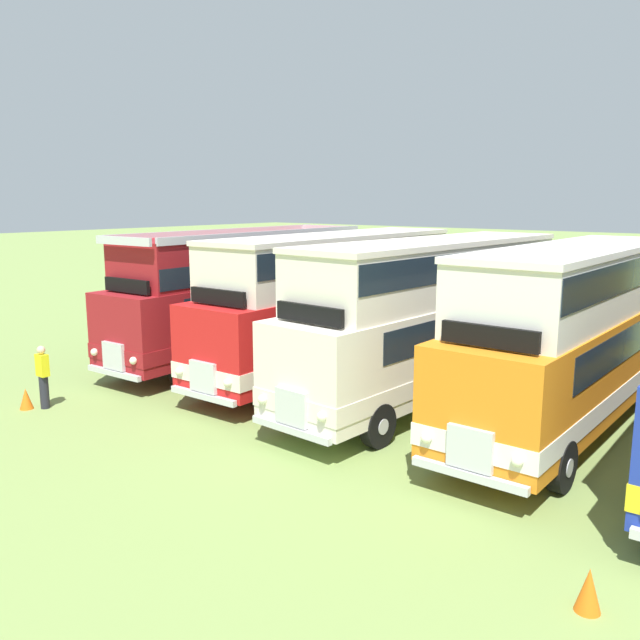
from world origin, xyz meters
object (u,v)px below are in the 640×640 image
bus_fourth_in_row (574,329)px  cone_near_end (26,399)px  cone_mid_row (589,590)px  bus_third_in_row (431,313)px  bus_first_in_row (248,291)px  bus_second_in_row (336,297)px  marshal_person (43,376)px

bus_fourth_in_row → cone_near_end: bearing=-146.2°
cone_near_end → cone_mid_row: (14.58, 0.54, 0.04)m
bus_third_in_row → bus_fourth_in_row: (3.85, 0.14, -0.00)m
bus_first_in_row → bus_second_in_row: bearing=2.5°
bus_second_in_row → cone_near_end: 9.55m
bus_second_in_row → bus_third_in_row: (3.86, -0.61, -0.00)m
bus_first_in_row → cone_mid_row: bearing=-28.0°
cone_near_end → cone_mid_row: bearing=2.1°
cone_mid_row → marshal_person: bearing=-179.3°
bus_third_in_row → cone_mid_row: size_ratio=17.52×
cone_near_end → cone_mid_row: size_ratio=0.89×
marshal_person → bus_fourth_in_row: bearing=33.3°
cone_mid_row → bus_first_in_row: bearing=152.0°
marshal_person → bus_third_in_row: bearing=44.2°
cone_mid_row → marshal_person: 14.26m
bus_first_in_row → bus_third_in_row: bus_first_in_row is taller
bus_second_in_row → cone_near_end: (-4.07, -8.36, -2.19)m
bus_fourth_in_row → cone_near_end: size_ratio=19.20×
bus_third_in_row → bus_fourth_in_row: same height
bus_third_in_row → marshal_person: bus_third_in_row is taller
bus_second_in_row → cone_mid_row: 13.28m
bus_first_in_row → cone_mid_row: (14.37, -7.65, -2.04)m
bus_first_in_row → bus_fourth_in_row: 11.57m
cone_mid_row → marshal_person: marshal_person is taller
bus_first_in_row → cone_near_end: bus_first_in_row is taller
bus_second_in_row → cone_mid_row: (10.51, -7.82, -2.16)m
bus_first_in_row → marshal_person: 7.97m
bus_second_in_row → bus_fourth_in_row: size_ratio=1.06×
bus_second_in_row → bus_fourth_in_row: 7.73m
bus_first_in_row → cone_near_end: bearing=-91.5°
bus_third_in_row → cone_mid_row: bearing=-47.3°
bus_fourth_in_row → cone_near_end: bus_fourth_in_row is taller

